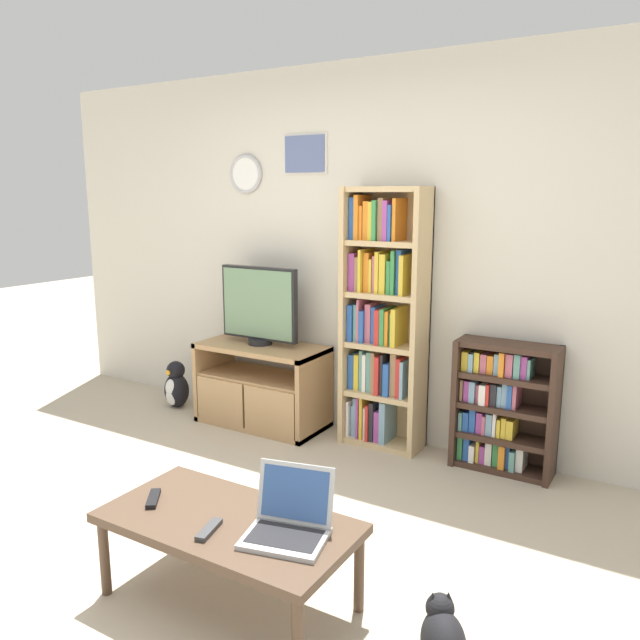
% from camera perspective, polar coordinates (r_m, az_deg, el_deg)
% --- Properties ---
extents(ground_plane, '(18.00, 18.00, 0.00)m').
position_cam_1_polar(ground_plane, '(3.25, -13.76, -20.75)').
color(ground_plane, '#BCAD93').
extents(wall_back, '(5.66, 0.09, 2.60)m').
position_cam_1_polar(wall_back, '(4.41, 3.98, 6.09)').
color(wall_back, beige).
rests_on(wall_back, ground_plane).
extents(tv_stand, '(0.97, 0.47, 0.61)m').
position_cam_1_polar(tv_stand, '(4.72, -5.44, -5.93)').
color(tv_stand, tan).
rests_on(tv_stand, ground_plane).
extents(television, '(0.65, 0.18, 0.58)m').
position_cam_1_polar(television, '(4.62, -5.59, 1.31)').
color(television, black).
rests_on(television, tv_stand).
extents(bookshelf_tall, '(0.56, 0.27, 1.76)m').
position_cam_1_polar(bookshelf_tall, '(4.23, 5.69, -0.13)').
color(bookshelf_tall, tan).
rests_on(bookshelf_tall, ground_plane).
extents(bookshelf_short, '(0.62, 0.24, 0.82)m').
position_cam_1_polar(bookshelf_short, '(4.09, 16.18, -7.68)').
color(bookshelf_short, '#3D281E').
rests_on(bookshelf_short, ground_plane).
extents(coffee_table, '(1.08, 0.55, 0.39)m').
position_cam_1_polar(coffee_table, '(2.77, -8.42, -18.23)').
color(coffee_table, '#4C3828').
rests_on(coffee_table, ground_plane).
extents(laptop, '(0.37, 0.35, 0.26)m').
position_cam_1_polar(laptop, '(2.59, -2.83, -17.74)').
color(laptop, '#B7BABC').
rests_on(laptop, coffee_table).
extents(remote_near_laptop, '(0.13, 0.15, 0.02)m').
position_cam_1_polar(remote_near_laptop, '(2.95, -15.00, -15.50)').
color(remote_near_laptop, black).
rests_on(remote_near_laptop, coffee_table).
extents(remote_far_from_laptop, '(0.08, 0.17, 0.02)m').
position_cam_1_polar(remote_far_from_laptop, '(2.66, -10.11, -18.35)').
color(remote_far_from_laptop, '#38383A').
rests_on(remote_far_from_laptop, coffee_table).
extents(cat, '(0.41, 0.40, 0.27)m').
position_cam_1_polar(cat, '(2.60, 11.18, -26.65)').
color(cat, black).
rests_on(cat, ground_plane).
extents(penguin_figurine, '(0.21, 0.19, 0.39)m').
position_cam_1_polar(penguin_figurine, '(5.24, -13.04, -5.94)').
color(penguin_figurine, black).
rests_on(penguin_figurine, ground_plane).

